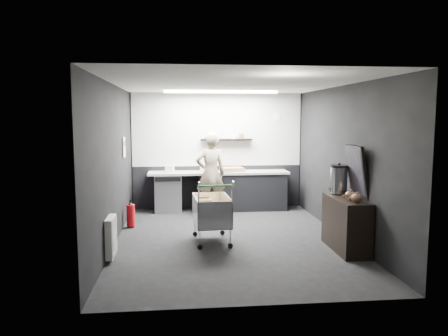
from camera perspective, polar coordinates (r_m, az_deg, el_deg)
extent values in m
plane|color=black|center=(7.81, 0.94, -9.26)|extent=(5.50, 5.50, 0.00)
plane|color=white|center=(7.53, 0.98, 10.90)|extent=(5.50, 5.50, 0.00)
plane|color=black|center=(10.28, -0.88, 2.25)|extent=(5.50, 0.00, 5.50)
plane|color=black|center=(4.86, 4.86, -2.79)|extent=(5.50, 0.00, 5.50)
plane|color=black|center=(7.58, -14.23, 0.45)|extent=(0.00, 5.50, 5.50)
plane|color=black|center=(8.04, 15.26, 0.77)|extent=(0.00, 5.50, 5.50)
cube|color=beige|center=(10.23, -0.87, 5.04)|extent=(3.95, 0.02, 1.70)
cube|color=black|center=(10.36, -0.86, -2.45)|extent=(3.95, 0.02, 1.00)
cube|color=black|center=(10.15, 0.31, 3.73)|extent=(1.20, 0.22, 0.04)
cylinder|color=white|center=(10.43, 6.86, 6.67)|extent=(0.20, 0.03, 0.20)
cube|color=silver|center=(8.84, -12.93, 2.66)|extent=(0.02, 0.30, 0.40)
cube|color=red|center=(8.84, -12.91, 3.11)|extent=(0.02, 0.22, 0.10)
cube|color=white|center=(6.88, -14.57, -8.68)|extent=(0.10, 0.50, 0.60)
cube|color=white|center=(9.36, -0.40, 9.90)|extent=(2.40, 0.20, 0.04)
cube|color=black|center=(10.13, 2.40, -3.09)|extent=(2.00, 0.56, 0.85)
cube|color=#B4B5B0|center=(10.00, -0.71, -0.61)|extent=(3.20, 0.60, 0.05)
cube|color=#9EA0A5|center=(10.03, -7.27, -3.24)|extent=(0.60, 0.58, 0.85)
cube|color=black|center=(9.68, -7.34, -1.48)|extent=(0.56, 0.02, 0.10)
imported|color=#BEB697|center=(9.53, -1.77, -0.76)|extent=(0.74, 0.56, 1.82)
cube|color=silver|center=(7.56, -1.61, -7.23)|extent=(0.63, 0.93, 0.02)
cube|color=silver|center=(7.49, -3.77, -5.58)|extent=(0.07, 0.90, 0.48)
cube|color=silver|center=(7.53, 0.53, -5.50)|extent=(0.07, 0.90, 0.48)
cube|color=silver|center=(7.08, -1.35, -6.30)|extent=(0.58, 0.05, 0.48)
cube|color=silver|center=(7.94, -1.86, -4.87)|extent=(0.58, 0.05, 0.48)
cylinder|color=silver|center=(7.19, -3.38, -9.20)|extent=(0.02, 0.02, 0.32)
cylinder|color=silver|center=(7.23, 0.65, -9.10)|extent=(0.02, 0.02, 0.32)
cylinder|color=silver|center=(7.98, -3.65, -7.59)|extent=(0.02, 0.02, 0.32)
cylinder|color=silver|center=(8.01, -0.02, -7.51)|extent=(0.02, 0.02, 0.32)
cylinder|color=#298F27|center=(6.93, -1.32, -2.35)|extent=(0.58, 0.07, 0.03)
cube|color=olive|center=(7.61, -2.64, -5.51)|extent=(0.27, 0.33, 0.40)
cube|color=olive|center=(7.41, -0.39, -6.01)|extent=(0.25, 0.31, 0.36)
cylinder|color=black|center=(7.23, -3.37, -10.25)|extent=(0.09, 0.03, 0.08)
cylinder|color=black|center=(8.01, -3.64, -8.54)|extent=(0.09, 0.03, 0.08)
cylinder|color=black|center=(7.27, 0.65, -10.15)|extent=(0.09, 0.03, 0.08)
cylinder|color=black|center=(8.05, -0.02, -8.46)|extent=(0.09, 0.03, 0.08)
cube|color=black|center=(7.36, 15.64, -7.09)|extent=(0.43, 1.14, 0.85)
cylinder|color=silver|center=(7.58, 14.76, -1.55)|extent=(0.28, 0.28, 0.44)
cylinder|color=black|center=(7.55, 14.81, 0.22)|extent=(0.28, 0.28, 0.04)
sphere|color=black|center=(7.55, 14.82, 0.51)|extent=(0.05, 0.05, 0.05)
ellipsoid|color=brown|center=(7.13, 16.19, -3.43)|extent=(0.17, 0.17, 0.14)
ellipsoid|color=brown|center=(6.91, 16.93, -3.76)|extent=(0.17, 0.17, 0.14)
cube|color=black|center=(7.32, 16.98, -0.42)|extent=(0.20, 0.66, 0.85)
cube|color=black|center=(7.31, 16.80, -0.43)|extent=(0.14, 0.57, 0.73)
cylinder|color=red|center=(8.73, -12.08, -6.07)|extent=(0.16, 0.16, 0.43)
cone|color=black|center=(8.68, -12.12, -4.53)|extent=(0.11, 0.11, 0.06)
cylinder|color=black|center=(8.68, -12.13, -4.25)|extent=(0.03, 0.03, 0.06)
cube|color=#9C7D53|center=(9.97, 1.08, -0.20)|extent=(0.54, 0.44, 0.10)
cylinder|color=white|center=(9.96, -2.61, 0.04)|extent=(0.19, 0.19, 0.19)
cube|color=white|center=(9.90, -7.09, -0.11)|extent=(0.21, 0.17, 0.17)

